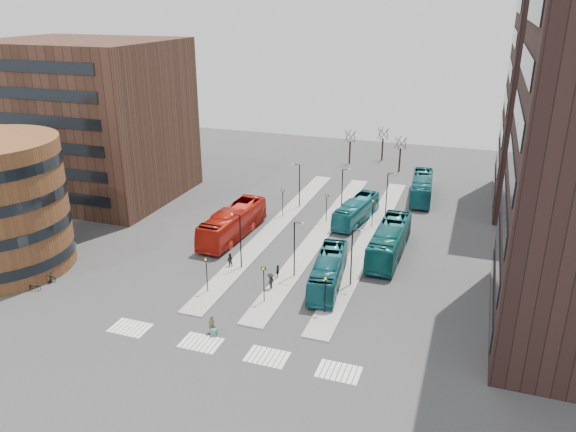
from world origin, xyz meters
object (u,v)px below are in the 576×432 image
(bicycle_near, at_px, (33,287))
(bicycle_mid, at_px, (45,279))
(red_bus, at_px, (233,223))
(teal_bus_c, at_px, (389,241))
(teal_bus_b, at_px, (356,211))
(teal_bus_d, at_px, (422,187))
(teal_bus_a, at_px, (328,271))
(commuter_b, at_px, (278,272))
(commuter_c, at_px, (270,281))
(suitcase, at_px, (214,332))
(bicycle_far, at_px, (46,278))
(traveller, at_px, (212,324))
(commuter_a, at_px, (230,260))

(bicycle_near, height_order, bicycle_mid, bicycle_mid)
(red_bus, xyz_separation_m, teal_bus_c, (18.81, 0.89, -0.04))
(teal_bus_b, distance_m, teal_bus_d, 13.88)
(teal_bus_c, relative_size, bicycle_near, 8.20)
(teal_bus_a, height_order, teal_bus_d, teal_bus_d)
(teal_bus_a, height_order, teal_bus_b, teal_bus_a)
(red_bus, bearing_deg, commuter_b, -40.70)
(commuter_c, bearing_deg, suitcase, 2.80)
(teal_bus_a, xyz_separation_m, bicycle_far, (-27.40, -8.91, -1.04))
(bicycle_far, bearing_deg, teal_bus_a, -91.31)
(red_bus, xyz_separation_m, bicycle_mid, (-13.19, -17.25, -1.37))
(traveller, xyz_separation_m, bicycle_far, (-20.23, 2.81, -0.33))
(suitcase, bearing_deg, commuter_c, 81.40)
(bicycle_mid, xyz_separation_m, bicycle_far, (0.00, 0.19, 0.05))
(commuter_a, xyz_separation_m, commuter_c, (5.98, -3.33, 0.11))
(teal_bus_c, xyz_separation_m, teal_bus_d, (1.12, 21.04, -0.12))
(teal_bus_a, distance_m, teal_bus_d, 30.61)
(suitcase, bearing_deg, commuter_b, 84.22)
(bicycle_near, bearing_deg, bicycle_mid, -17.85)
(commuter_a, distance_m, commuter_b, 5.90)
(teal_bus_b, relative_size, teal_bus_d, 0.90)
(bicycle_mid, bearing_deg, commuter_a, -62.32)
(red_bus, xyz_separation_m, commuter_b, (8.92, -8.50, -1.06))
(teal_bus_c, bearing_deg, commuter_a, -150.69)
(traveller, xyz_separation_m, bicycle_near, (-20.23, 0.91, -0.42))
(red_bus, bearing_deg, teal_bus_c, 5.60)
(commuter_a, bearing_deg, bicycle_near, 12.29)
(teal_bus_b, distance_m, commuter_b, 18.86)
(teal_bus_d, distance_m, traveller, 43.74)
(commuter_b, bearing_deg, teal_bus_c, -60.78)
(teal_bus_c, bearing_deg, bicycle_mid, -149.64)
(teal_bus_c, relative_size, teal_bus_d, 1.07)
(commuter_b, relative_size, bicycle_mid, 1.01)
(teal_bus_b, xyz_separation_m, commuter_a, (-9.92, -17.55, -0.69))
(teal_bus_d, xyz_separation_m, bicycle_near, (-33.12, -40.88, -1.25))
(suitcase, distance_m, traveller, 0.72)
(teal_bus_b, relative_size, bicycle_far, 5.58)
(suitcase, height_order, teal_bus_c, teal_bus_c)
(teal_bus_b, height_order, teal_bus_c, teal_bus_c)
(suitcase, xyz_separation_m, bicycle_far, (-20.55, 3.18, 0.20))
(teal_bus_d, xyz_separation_m, traveller, (-12.89, -41.79, -0.83))
(teal_bus_d, relative_size, traveller, 7.19)
(suitcase, relative_size, bicycle_mid, 0.40)
(commuter_b, xyz_separation_m, bicycle_mid, (-22.11, -8.75, -0.31))
(bicycle_near, relative_size, bicycle_far, 0.81)
(suitcase, xyz_separation_m, teal_bus_c, (11.45, 21.12, 1.48))
(commuter_b, bearing_deg, suitcase, 158.18)
(commuter_c, bearing_deg, bicycle_far, -61.56)
(bicycle_mid, bearing_deg, teal_bus_d, -43.08)
(commuter_a, bearing_deg, traveller, 85.45)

